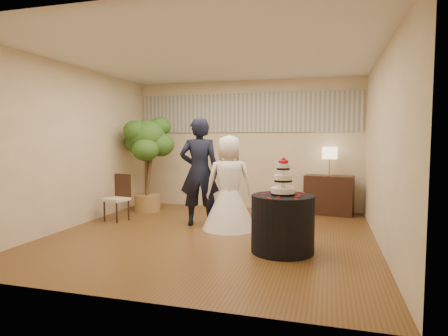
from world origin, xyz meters
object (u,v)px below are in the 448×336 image
(groom, at_px, (199,172))
(wedding_cake, at_px, (283,176))
(cake_table, at_px, (283,224))
(table_lamp, at_px, (330,161))
(bride, at_px, (229,182))
(side_chair, at_px, (116,198))
(ficus_tree, at_px, (147,163))
(console, at_px, (329,195))

(groom, distance_m, wedding_cake, 2.01)
(wedding_cake, bearing_deg, cake_table, 0.00)
(groom, xyz_separation_m, table_lamp, (2.22, 1.60, 0.13))
(bride, bearing_deg, side_chair, -17.96)
(bride, distance_m, cake_table, 1.55)
(groom, distance_m, side_chair, 1.69)
(ficus_tree, height_order, side_chair, ficus_tree)
(groom, xyz_separation_m, ficus_tree, (-1.50, 0.93, 0.06))
(groom, height_order, table_lamp, groom)
(groom, bearing_deg, bride, 154.00)
(groom, relative_size, bride, 1.19)
(groom, height_order, side_chair, groom)
(bride, height_order, console, bride)
(bride, relative_size, cake_table, 1.89)
(groom, height_order, console, groom)
(ficus_tree, xyz_separation_m, side_chair, (-0.11, -1.04, -0.58))
(wedding_cake, xyz_separation_m, table_lamp, (0.60, 2.80, 0.05))
(side_chair, bearing_deg, groom, 16.59)
(side_chair, bearing_deg, table_lamp, 36.85)
(cake_table, height_order, ficus_tree, ficus_tree)
(wedding_cake, xyz_separation_m, ficus_tree, (-3.11, 2.13, -0.02))
(console, xyz_separation_m, table_lamp, (0.00, 0.00, 0.69))
(bride, distance_m, table_lamp, 2.40)
(console, bearing_deg, groom, -135.38)
(bride, relative_size, side_chair, 1.84)
(wedding_cake, bearing_deg, console, 77.83)
(console, height_order, side_chair, side_chair)
(bride, height_order, table_lamp, bride)
(console, height_order, ficus_tree, ficus_tree)
(wedding_cake, height_order, console, wedding_cake)
(wedding_cake, xyz_separation_m, side_chair, (-3.22, 1.10, -0.60))
(groom, xyz_separation_m, console, (2.22, 1.60, -0.56))
(cake_table, xyz_separation_m, wedding_cake, (0.00, 0.00, 0.65))
(bride, xyz_separation_m, side_chair, (-2.19, 0.02, -0.37))
(groom, bearing_deg, wedding_cake, 129.76)
(table_lamp, bearing_deg, ficus_tree, -169.74)
(groom, distance_m, table_lamp, 2.74)
(wedding_cake, height_order, side_chair, wedding_cake)
(groom, distance_m, cake_table, 2.09)
(cake_table, relative_size, side_chair, 0.97)
(groom, relative_size, console, 2.01)
(table_lamp, distance_m, ficus_tree, 3.78)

